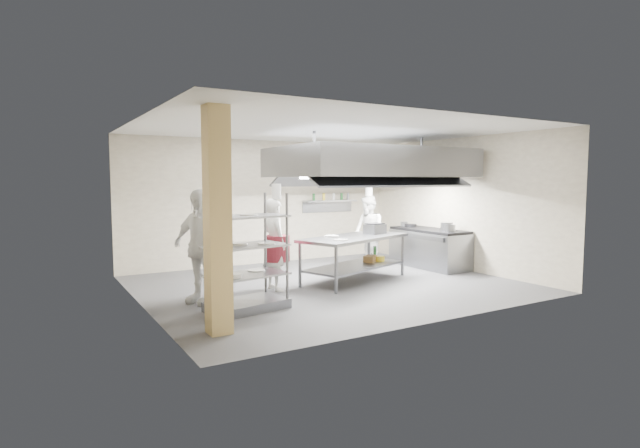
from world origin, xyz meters
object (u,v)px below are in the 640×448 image
pass_rack (247,252)px  chef_head (275,245)px  cooking_range (429,249)px  chef_line (369,231)px  stockpot (447,227)px  griddle (375,229)px  chef_plating (200,246)px  island (354,259)px

pass_rack → chef_head: (1.00, 1.08, -0.07)m
cooking_range → chef_line: bearing=145.5°
cooking_range → stockpot: (0.00, -0.55, 0.58)m
griddle → chef_line: bearing=46.5°
pass_rack → stockpot: (5.20, 0.92, 0.08)m
stockpot → chef_plating: bearing=-179.0°
cooking_range → griddle: 1.91m
island → pass_rack: bearing=-179.1°
stockpot → griddle: bearing=171.1°
pass_rack → griddle: (3.40, 1.20, 0.09)m
pass_rack → chef_head: 1.48m
chef_line → chef_plating: bearing=-68.6°
chef_line → chef_plating: (-4.51, -1.45, 0.11)m
pass_rack → chef_plating: bearing=110.8°
cooking_range → griddle: bearing=-171.5°
chef_head → chef_plating: 1.51m
chef_line → griddle: bearing=-26.7°
chef_line → griddle: (-0.62, -1.07, 0.17)m
pass_rack → chef_line: (4.03, 2.28, -0.08)m
chef_head → griddle: 2.41m
pass_rack → stockpot: pass_rack is taller
chef_line → cooking_range: bearing=59.0°
pass_rack → cooking_range: (5.20, 1.47, -0.50)m
pass_rack → chef_head: size_ratio=1.08×
chef_line → stockpot: size_ratio=6.08×
chef_head → chef_line: chef_head is taller
pass_rack → chef_plating: (-0.48, 0.83, 0.03)m
griddle → stockpot: 1.82m
cooking_range → chef_line: chef_line is taller
island → chef_head: 1.79m
stockpot → chef_line: bearing=130.9°
cooking_range → chef_line: 1.48m
cooking_range → griddle: griddle is taller
griddle → island: bearing=-177.4°
griddle → pass_rack: bearing=-173.8°
chef_head → chef_line: (3.03, 1.20, -0.01)m
pass_rack → island: bearing=10.9°
island → stockpot: bearing=-21.6°
island → cooking_range: (2.45, 0.46, -0.04)m
island → griddle: (0.65, 0.19, 0.55)m
cooking_range → chef_head: bearing=-174.7°
island → chef_line: size_ratio=1.48×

